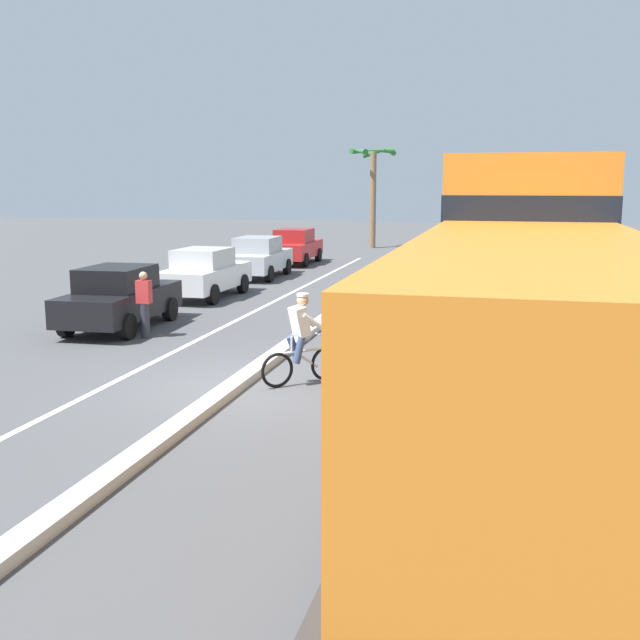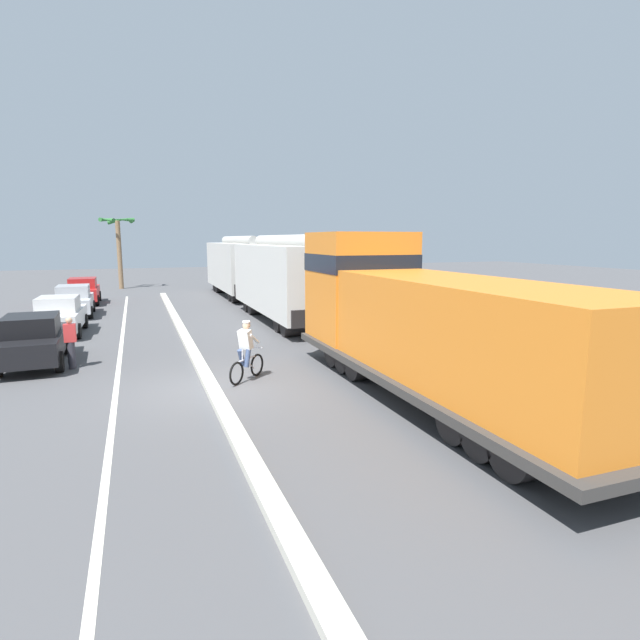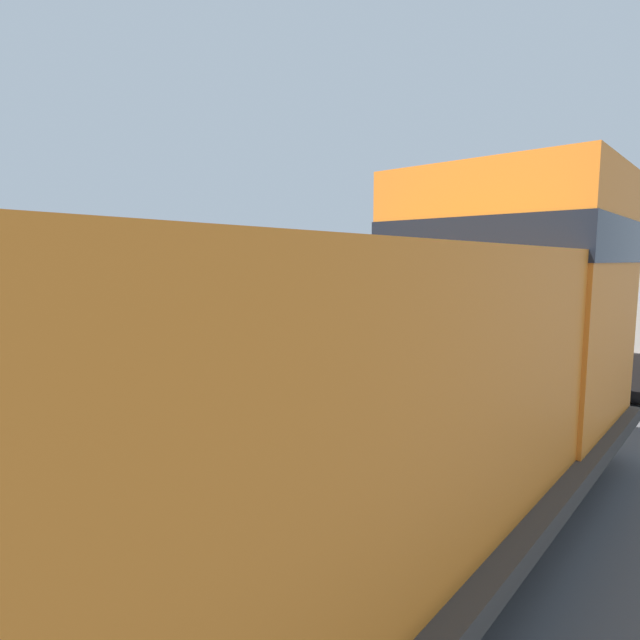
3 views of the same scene
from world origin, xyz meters
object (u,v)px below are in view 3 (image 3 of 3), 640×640
at_px(hopper_car_lead, 624,294).
at_px(parked_car_black, 236,328).
at_px(parked_car_white, 342,314).
at_px(cyclist, 271,378).
at_px(palm_tree_near, 551,242).
at_px(locomotive, 361,389).
at_px(parked_car_silver, 412,305).
at_px(pedestrian_by_cars, 237,333).
at_px(parked_car_red, 460,299).

relative_size(hopper_car_lead, parked_car_black, 2.48).
distance_m(parked_car_white, cyclist, 11.25).
distance_m(parked_car_black, palm_tree_near, 25.93).
xyz_separation_m(locomotive, parked_car_white, (-9.88, 12.14, -0.98)).
bearing_deg(hopper_car_lead, parked_car_white, -179.89).
xyz_separation_m(parked_car_black, parked_car_silver, (0.08, 10.90, 0.00)).
relative_size(parked_car_white, pedestrian_by_cars, 2.61).
relative_size(hopper_car_lead, cyclist, 6.18).
distance_m(locomotive, hopper_car_lead, 12.16).
bearing_deg(locomotive, parked_car_white, 129.14).
relative_size(parked_car_black, palm_tree_near, 0.73).
relative_size(parked_car_red, pedestrian_by_cars, 2.61).
bearing_deg(parked_car_silver, locomotive, -60.69).
bearing_deg(pedestrian_by_cars, cyclist, -33.46).
bearing_deg(parked_car_black, parked_car_white, 89.20).
xyz_separation_m(hopper_car_lead, parked_car_white, (-9.88, -0.02, -1.26)).
xyz_separation_m(hopper_car_lead, cyclist, (-3.96, -9.58, -1.26)).
xyz_separation_m(parked_car_red, pedestrian_by_cars, (1.10, -17.09, 0.03)).
distance_m(locomotive, parked_car_white, 15.68).
xyz_separation_m(locomotive, parked_car_black, (-9.96, 6.69, -0.98)).
height_order(locomotive, parked_car_red, locomotive).
distance_m(parked_car_black, parked_car_white, 5.45).
distance_m(parked_car_silver, cyclist, 16.13).
distance_m(parked_car_black, cyclist, 7.27).
xyz_separation_m(cyclist, pedestrian_by_cars, (-4.82, 3.18, 0.03)).
bearing_deg(parked_car_red, palm_tree_near, 78.32).
bearing_deg(pedestrian_by_cars, palm_tree_near, 88.16).
xyz_separation_m(hopper_car_lead, parked_car_red, (-9.88, 10.69, -1.26)).
distance_m(parked_car_white, palm_tree_near, 20.56).
distance_m(parked_car_red, palm_tree_near, 10.26).
xyz_separation_m(parked_car_silver, cyclist, (5.91, -15.01, 0.00)).
height_order(locomotive, hopper_car_lead, locomotive).
bearing_deg(locomotive, pedestrian_by_cars, 146.74).
height_order(parked_car_black, parked_car_red, same).
relative_size(parked_car_red, palm_tree_near, 0.72).
xyz_separation_m(parked_car_red, cyclist, (5.92, -20.27, 0.00)).
relative_size(parked_car_silver, cyclist, 2.48).
bearing_deg(locomotive, parked_car_black, 146.12).
bearing_deg(cyclist, parked_car_red, 106.28).
distance_m(locomotive, palm_tree_near, 33.36).
bearing_deg(parked_car_silver, cyclist, -68.51).
xyz_separation_m(parked_car_black, pedestrian_by_cars, (1.18, -0.93, 0.03)).
bearing_deg(palm_tree_near, parked_car_silver, -97.53).
height_order(parked_car_silver, cyclist, cyclist).
distance_m(hopper_car_lead, parked_car_black, 11.43).
height_order(palm_tree_near, pedestrian_by_cars, palm_tree_near).
height_order(locomotive, parked_car_white, locomotive).
bearing_deg(parked_car_white, pedestrian_by_cars, -80.21).
relative_size(hopper_car_lead, parked_car_red, 2.51).
height_order(parked_car_white, parked_car_red, same).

